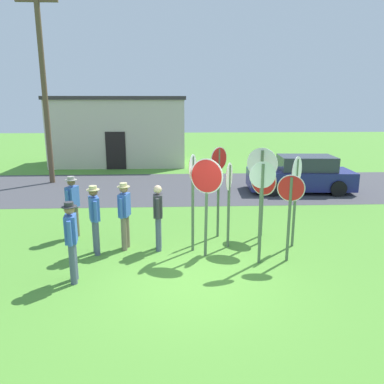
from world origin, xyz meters
name	(u,v)px	position (x,y,z in m)	size (l,w,h in m)	color
ground_plane	(194,281)	(0.00, 0.00, 0.00)	(80.00, 80.00, 0.00)	#518E33
street_asphalt	(184,187)	(0.00, 9.00, 0.00)	(60.00, 6.40, 0.01)	#424247
building_background	(120,131)	(-3.67, 15.91, 2.02)	(7.92, 4.34, 4.03)	beige
utility_pole	(44,85)	(-6.16, 10.33, 4.43)	(1.80, 0.24, 8.49)	brown
parked_car_on_street	(301,175)	(4.96, 8.04, 0.69)	(4.40, 2.22, 1.51)	navy
stop_sign_rear_right	(219,178)	(0.81, 2.70, 1.69)	(0.48, 0.45, 2.53)	#51664C
stop_sign_low_front	(290,204)	(2.27, 0.96, 1.40)	(0.60, 0.22, 2.09)	#51664C
stop_sign_center_cluster	(262,197)	(1.58, 0.88, 1.59)	(0.61, 0.07, 2.41)	#51664C
stop_sign_leaning_left	(193,188)	(0.05, 1.70, 1.63)	(0.21, 0.59, 2.47)	#51664C
stop_sign_leaning_right	(206,190)	(0.36, 1.37, 1.67)	(0.75, 0.45, 2.42)	#51664C
stop_sign_nearest	(229,191)	(0.98, 1.89, 1.51)	(0.26, 0.66, 2.23)	#51664C
stop_sign_rear_left	(262,179)	(1.85, 2.10, 1.78)	(0.71, 0.45, 2.58)	#51664C
stop_sign_far_back	(296,186)	(2.69, 1.88, 1.63)	(0.45, 0.62, 2.38)	#51664C
stop_sign_tallest	(263,188)	(2.04, 2.68, 1.39)	(0.57, 0.65, 2.04)	#51664C
person_in_dark_shirt	(95,216)	(-2.36, 1.61, 0.98)	(0.33, 0.54, 1.74)	#4C5670
person_holding_notes	(125,212)	(-1.67, 1.91, 0.98)	(0.31, 0.56, 1.74)	#7A6B56
person_on_left	(158,214)	(-0.82, 1.81, 0.95)	(0.22, 0.57, 1.69)	#4C5670
person_in_blue	(73,203)	(-3.20, 2.81, 0.98)	(0.32, 0.54, 1.74)	#7A6B56
person_with_sunhat	(71,237)	(-2.53, 0.12, 0.98)	(0.32, 0.56, 1.74)	#4C5670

